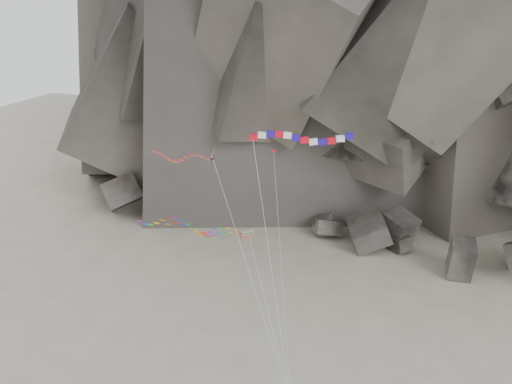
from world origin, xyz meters
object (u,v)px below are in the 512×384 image
(banner_kite, at_px, (300,139))
(pennant_kite, at_px, (278,224))
(delta_kite, at_px, (178,156))
(parafoil_kite, at_px, (188,226))

(banner_kite, bearing_deg, pennant_kite, 166.35)
(pennant_kite, bearing_deg, banner_kite, 8.39)
(delta_kite, bearing_deg, banner_kite, -24.44)
(banner_kite, xyz_separation_m, pennant_kite, (-2.01, -0.22, -9.09))
(delta_kite, xyz_separation_m, pennant_kite, (12.54, -2.84, -5.12))
(delta_kite, distance_m, parafoil_kite, 7.73)
(banner_kite, distance_m, pennant_kite, 9.31)
(banner_kite, bearing_deg, parafoil_kite, 161.25)
(banner_kite, xyz_separation_m, parafoil_kite, (-12.27, -0.27, -10.77))
(delta_kite, xyz_separation_m, parafoil_kite, (2.28, -2.88, -6.80))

